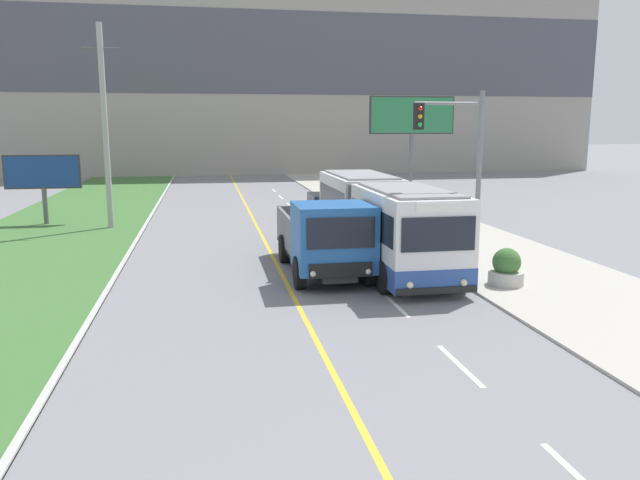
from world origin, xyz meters
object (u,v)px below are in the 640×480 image
at_px(planter_round_near, 506,269).
at_px(dump_truck, 327,240).
at_px(traffic_light_mast, 461,163).
at_px(planter_round_second, 445,241).
at_px(utility_pole_far, 105,127).
at_px(billboard_large, 412,121).
at_px(city_bus, 381,220).
at_px(car_distant, 325,208).
at_px(billboard_small, 43,174).
at_px(planter_round_third, 406,222).

bearing_deg(planter_round_near, dump_truck, 158.26).
height_order(traffic_light_mast, planter_round_second, traffic_light_mast).
relative_size(utility_pole_far, billboard_large, 1.46).
bearing_deg(planter_round_near, traffic_light_mast, 146.56).
xyz_separation_m(city_bus, planter_round_second, (2.72, 0.30, -0.96)).
height_order(car_distant, planter_round_second, car_distant).
distance_m(city_bus, billboard_large, 15.60).
xyz_separation_m(billboard_small, planter_round_near, (17.44, -16.14, -2.00)).
height_order(utility_pole_far, planter_round_near, utility_pole_far).
bearing_deg(billboard_large, planter_round_near, -99.22).
bearing_deg(car_distant, billboard_small, 174.28).
relative_size(billboard_small, planter_round_near, 3.17).
bearing_deg(utility_pole_far, planter_round_near, -45.72).
distance_m(car_distant, billboard_large, 8.57).
bearing_deg(utility_pole_far, planter_round_second, -34.08).
distance_m(planter_round_second, planter_round_third, 4.94).
distance_m(billboard_small, planter_round_near, 23.84).
distance_m(utility_pole_far, billboard_small, 4.58).
height_order(city_bus, billboard_small, billboard_small).
distance_m(billboard_large, planter_round_second, 14.80).
bearing_deg(planter_round_second, utility_pole_far, 145.92).
bearing_deg(planter_round_second, planter_round_third, 90.09).
height_order(car_distant, billboard_small, billboard_small).
xyz_separation_m(dump_truck, planter_round_third, (5.24, 7.74, -0.72)).
bearing_deg(car_distant, city_bus, -88.74).
distance_m(utility_pole_far, planter_round_second, 17.33).
bearing_deg(billboard_small, car_distant, -5.72).
bearing_deg(planter_round_second, city_bus, -173.63).
xyz_separation_m(billboard_large, planter_round_near, (-3.02, -18.60, -4.74)).
relative_size(car_distant, planter_round_near, 3.65).
xyz_separation_m(utility_pole_far, billboard_small, (-3.46, 1.80, -2.39)).
distance_m(dump_truck, traffic_light_mast, 4.95).
bearing_deg(city_bus, planter_round_second, 6.37).
distance_m(utility_pole_far, traffic_light_mast, 18.53).
distance_m(traffic_light_mast, billboard_small, 22.26).
bearing_deg(planter_round_second, billboard_small, 147.16).
bearing_deg(planter_round_third, dump_truck, -124.09).
distance_m(traffic_light_mast, billboard_large, 18.32).
relative_size(city_bus, billboard_small, 3.23).
relative_size(billboard_large, planter_round_near, 5.74).
height_order(traffic_light_mast, billboard_small, traffic_light_mast).
distance_m(traffic_light_mast, planter_round_near, 3.64).
distance_m(dump_truck, planter_round_second, 6.00).
height_order(billboard_large, planter_round_third, billboard_large).
relative_size(utility_pole_far, billboard_small, 2.64).
bearing_deg(traffic_light_mast, planter_round_third, 82.37).
height_order(utility_pole_far, planter_round_second, utility_pole_far).
xyz_separation_m(car_distant, billboard_large, (6.05, 3.91, 4.64)).
height_order(utility_pole_far, planter_round_third, utility_pole_far).
bearing_deg(city_bus, planter_round_third, 62.64).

